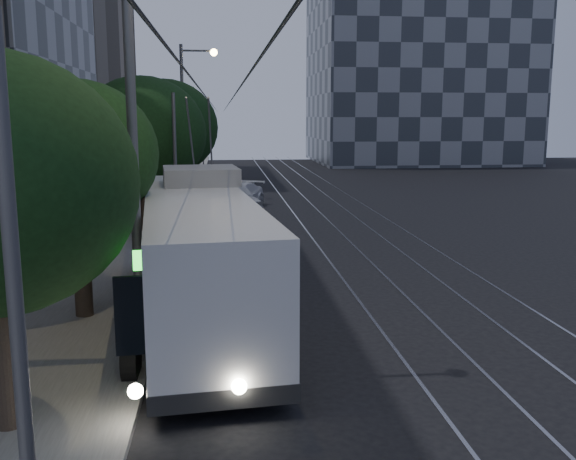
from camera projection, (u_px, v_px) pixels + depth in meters
The scene contains 18 objects.
ground at pixel (360, 317), 16.54m from camera, with size 120.00×120.00×0.00m, color black.
sidewalk at pixel (149, 208), 35.35m from camera, with size 5.00×90.00×0.15m, color slate.
tram_rails at pixel (328, 207), 36.38m from camera, with size 4.52×90.00×0.02m.
overhead_wires at pixel (194, 146), 35.01m from camera, with size 2.23×90.00×6.00m.
building_distant_right at pixel (417, 52), 70.11m from camera, with size 22.00×18.00×24.00m, color #31373F.
trolleybus at pixel (199, 253), 16.24m from camera, with size 3.76×12.28×5.63m.
pickup_silver at pixel (215, 222), 26.72m from camera, with size 2.43×5.28×1.47m, color #B5B6BD.
car_white_a at pixel (237, 198), 34.74m from camera, with size 1.71×4.25×1.45m, color #B1B2B6.
car_white_b at pixel (236, 196), 35.50m from camera, with size 1.99×4.90×1.42m, color silver.
car_white_c at pixel (210, 184), 42.79m from camera, with size 1.34×3.83×1.26m, color silver.
car_white_d at pixel (220, 180), 44.95m from camera, with size 1.51×3.75×1.28m, color silver.
tree_1 at pixel (76, 155), 15.52m from camera, with size 4.00×4.00×6.01m.
tree_2 at pixel (143, 134), 27.40m from camera, with size 5.43×5.43×6.80m.
tree_3 at pixel (164, 128), 34.36m from camera, with size 5.72×5.72×7.06m.
tree_4 at pixel (173, 128), 40.84m from camera, with size 3.92×3.92×6.16m.
tree_5 at pixel (176, 120), 48.43m from camera, with size 5.64×5.64×7.33m.
streetlamp_near at pixel (151, 29), 12.15m from camera, with size 2.70×0.44×11.34m.
streetlamp_far at pixel (189, 106), 39.35m from camera, with size 2.29×0.44×9.37m.
Camera 1 is at (-3.49, -15.61, 5.13)m, focal length 40.00 mm.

